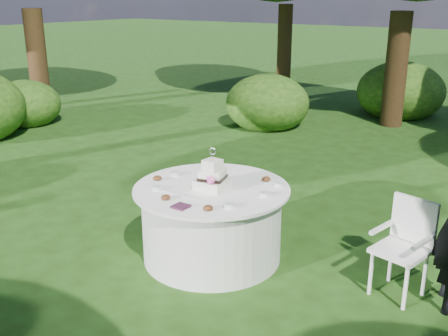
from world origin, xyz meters
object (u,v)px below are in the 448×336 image
Objects in this scene: table at (212,222)px; cake at (213,178)px; chair at (406,240)px; napkins at (181,207)px.

table is 3.72× the size of cake.
cake reaches higher than chair.
table is at bearing -166.18° from chair.
chair is (1.73, 1.02, -0.26)m from napkins.
chair reaches higher than table.
napkins is at bearing -85.56° from cake.
napkins is 0.09× the size of table.
napkins reaches higher than table.
chair is at bearing 13.82° from table.
table is 1.75× the size of chair.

